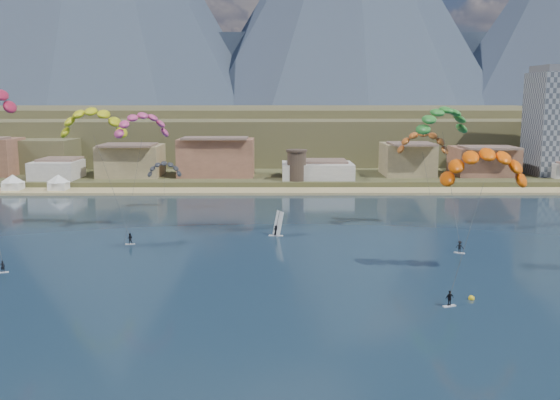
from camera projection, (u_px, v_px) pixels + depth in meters
name	position (u px, v px, depth m)	size (l,w,h in m)	color
ground	(282.00, 356.00, 60.00)	(2400.00, 2400.00, 0.00)	black
beach	(279.00, 191.00, 164.57)	(2200.00, 12.00, 0.90)	tan
land	(277.00, 123.00, 612.63)	(2200.00, 900.00, 4.00)	brown
foothills	(326.00, 132.00, 288.06)	(940.00, 210.00, 18.00)	brown
mountain_ridge	(266.00, 5.00, 848.43)	(2060.00, 480.00, 400.00)	#2B3547
town	(139.00, 156.00, 178.90)	(400.00, 24.00, 12.00)	silver
watchtower	(297.00, 165.00, 171.50)	(5.82, 5.82, 8.60)	#47382D
kitesurfer_yellow	(93.00, 118.00, 112.85)	(15.60, 13.68, 25.31)	silver
kitesurfer_orange	(485.00, 161.00, 84.49)	(14.83, 16.74, 21.62)	silver
kitesurfer_green	(443.00, 117.00, 111.74)	(11.81, 20.88, 25.87)	silver
distant_kite_pink	(142.00, 121.00, 110.30)	(10.73, 8.16, 23.54)	#262626
distant_kite_dark	(164.00, 167.00, 138.50)	(8.19, 6.00, 12.90)	#262626
distant_kite_orange	(423.00, 139.00, 117.14)	(10.57, 6.99, 20.17)	#262626
windsurfer	(277.00, 228.00, 112.02)	(2.62, 2.87, 4.51)	silver
buoy	(471.00, 298.00, 76.84)	(0.77, 0.77, 0.77)	gold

